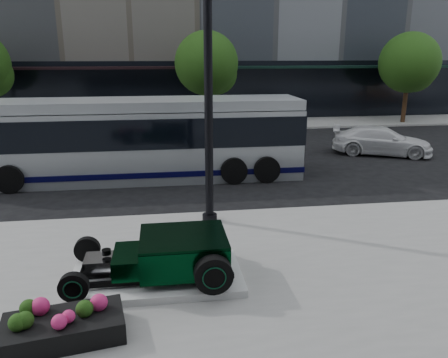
{
  "coord_description": "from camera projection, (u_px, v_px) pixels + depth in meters",
  "views": [
    {
      "loc": [
        -1.77,
        -13.8,
        4.55
      ],
      "look_at": [
        -0.14,
        -2.39,
        1.2
      ],
      "focal_mm": 35.0,
      "sensor_mm": 36.0,
      "label": 1
    }
  ],
  "objects": [
    {
      "name": "ground",
      "position": [
        218.0,
        193.0,
        14.63
      ],
      "size": [
        120.0,
        120.0,
        0.0
      ],
      "primitive_type": "plane",
      "color": "black",
      "rests_on": "ground"
    },
    {
      "name": "sidewalk_far",
      "position": [
        190.0,
        125.0,
        27.92
      ],
      "size": [
        70.0,
        4.0,
        0.12
      ],
      "primitive_type": "cube",
      "color": "gray",
      "rests_on": "ground"
    },
    {
      "name": "street_trees",
      "position": [
        209.0,
        66.0,
        26.15
      ],
      "size": [
        29.8,
        3.8,
        5.7
      ],
      "color": "black",
      "rests_on": "sidewalk_far"
    },
    {
      "name": "display_plinth",
      "position": [
        157.0,
        277.0,
        8.79
      ],
      "size": [
        3.4,
        1.8,
        0.15
      ],
      "primitive_type": "cube",
      "color": "silver",
      "rests_on": "sidewalk_near"
    },
    {
      "name": "hot_rod",
      "position": [
        173.0,
        253.0,
        8.69
      ],
      "size": [
        3.22,
        2.0,
        0.81
      ],
      "color": "black",
      "rests_on": "display_plinth"
    },
    {
      "name": "info_plaque",
      "position": [
        69.0,
        320.0,
        7.29
      ],
      "size": [
        0.42,
        0.33,
        0.31
      ],
      "color": "silver",
      "rests_on": "sidewalk_near"
    },
    {
      "name": "lamppost",
      "position": [
        208.0,
        96.0,
        11.03
      ],
      "size": [
        0.4,
        0.4,
        7.26
      ],
      "color": "black",
      "rests_on": "sidewalk_near"
    },
    {
      "name": "flower_planter",
      "position": [
        64.0,
        327.0,
        6.97
      ],
      "size": [
        2.0,
        1.24,
        0.61
      ],
      "color": "black",
      "rests_on": "sidewalk_near"
    },
    {
      "name": "transit_bus",
      "position": [
        138.0,
        139.0,
        16.08
      ],
      "size": [
        12.12,
        2.88,
        2.92
      ],
      "color": "#A2A8AC",
      "rests_on": "ground"
    },
    {
      "name": "white_sedan",
      "position": [
        382.0,
        141.0,
        20.05
      ],
      "size": [
        4.73,
        3.37,
        1.27
      ],
      "primitive_type": "imported",
      "rotation": [
        0.0,
        0.0,
        1.16
      ],
      "color": "white",
      "rests_on": "ground"
    }
  ]
}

